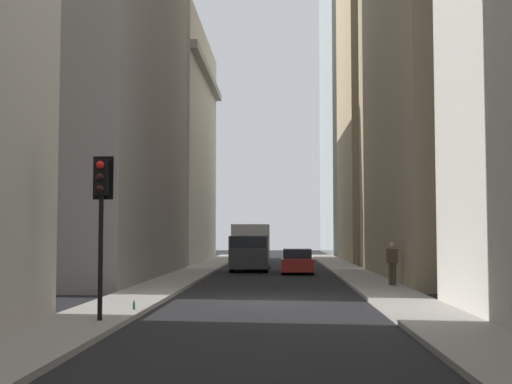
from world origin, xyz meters
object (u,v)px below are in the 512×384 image
(traffic_light_foreground, at_px, (101,199))
(discarded_bottle, at_px, (134,306))
(delivery_truck, at_px, (251,247))
(pedestrian, at_px, (392,262))
(sedan_red, at_px, (297,262))

(traffic_light_foreground, height_order, discarded_bottle, traffic_light_foreground)
(delivery_truck, relative_size, pedestrian, 3.65)
(delivery_truck, bearing_deg, traffic_light_foreground, 174.02)
(delivery_truck, bearing_deg, discarded_bottle, 174.24)
(sedan_red, bearing_deg, discarded_bottle, 165.47)
(delivery_truck, height_order, discarded_bottle, delivery_truck)
(sedan_red, relative_size, traffic_light_foreground, 1.04)
(traffic_light_foreground, relative_size, discarded_bottle, 15.26)
(traffic_light_foreground, bearing_deg, pedestrian, -38.10)
(pedestrian, distance_m, discarded_bottle, 12.86)
(traffic_light_foreground, bearing_deg, discarded_bottle, -8.09)
(traffic_light_foreground, bearing_deg, sedan_red, -13.85)
(sedan_red, bearing_deg, pedestrian, -160.12)
(delivery_truck, relative_size, traffic_light_foreground, 1.57)
(sedan_red, xyz_separation_m, discarded_bottle, (-19.64, 5.09, -0.42))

